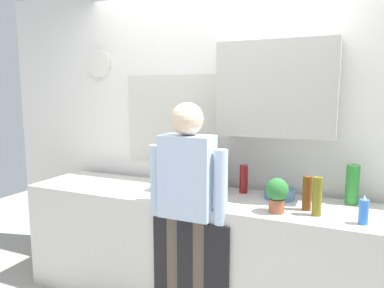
% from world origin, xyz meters
% --- Properties ---
extents(kitchen_counter, '(2.96, 0.64, 0.88)m').
position_xyz_m(kitchen_counter, '(0.00, 0.30, 0.44)').
color(kitchen_counter, beige).
rests_on(kitchen_counter, ground_plane).
extents(dishwasher_panel, '(0.56, 0.02, 0.80)m').
position_xyz_m(dishwasher_panel, '(0.03, -0.03, 0.40)').
color(dishwasher_panel, black).
rests_on(dishwasher_panel, ground_plane).
extents(back_wall_assembly, '(4.56, 0.42, 2.60)m').
position_xyz_m(back_wall_assembly, '(0.05, 0.70, 1.35)').
color(back_wall_assembly, white).
rests_on(back_wall_assembly, ground_plane).
extents(coffee_maker, '(0.20, 0.20, 0.33)m').
position_xyz_m(coffee_maker, '(-0.02, 0.49, 1.03)').
color(coffee_maker, black).
rests_on(coffee_maker, kitchen_counter).
extents(bottle_dark_sauce, '(0.06, 0.06, 0.18)m').
position_xyz_m(bottle_dark_sauce, '(0.20, 0.15, 0.97)').
color(bottle_dark_sauce, black).
rests_on(bottle_dark_sauce, kitchen_counter).
extents(bottle_red_vinegar, '(0.06, 0.06, 0.22)m').
position_xyz_m(bottle_red_vinegar, '(0.26, 0.50, 0.99)').
color(bottle_red_vinegar, maroon).
rests_on(bottle_red_vinegar, kitchen_counter).
extents(bottle_clear_soda, '(0.09, 0.09, 0.28)m').
position_xyz_m(bottle_clear_soda, '(1.03, 0.53, 1.02)').
color(bottle_clear_soda, '#2D8C33').
rests_on(bottle_clear_soda, kitchen_counter).
extents(bottle_amber_beer, '(0.06, 0.06, 0.23)m').
position_xyz_m(bottle_amber_beer, '(0.75, 0.26, 1.00)').
color(bottle_amber_beer, brown).
rests_on(bottle_amber_beer, kitchen_counter).
extents(bottle_olive_oil, '(0.06, 0.06, 0.25)m').
position_xyz_m(bottle_olive_oil, '(0.82, 0.18, 1.01)').
color(bottle_olive_oil, olive).
rests_on(bottle_olive_oil, kitchen_counter).
extents(mixing_bowl, '(0.22, 0.22, 0.08)m').
position_xyz_m(mixing_bowl, '(0.54, 0.45, 0.92)').
color(mixing_bowl, '#4C72A5').
rests_on(mixing_bowl, kitchen_counter).
extents(potted_plant, '(0.15, 0.15, 0.23)m').
position_xyz_m(potted_plant, '(0.58, 0.13, 1.02)').
color(potted_plant, '#9E5638').
rests_on(potted_plant, kitchen_counter).
extents(dish_soap, '(0.06, 0.06, 0.18)m').
position_xyz_m(dish_soap, '(1.09, 0.13, 0.96)').
color(dish_soap, blue).
rests_on(dish_soap, kitchen_counter).
extents(person_at_sink, '(0.57, 0.22, 1.60)m').
position_xyz_m(person_at_sink, '(0.00, 0.00, 0.95)').
color(person_at_sink, brown).
rests_on(person_at_sink, ground_plane).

